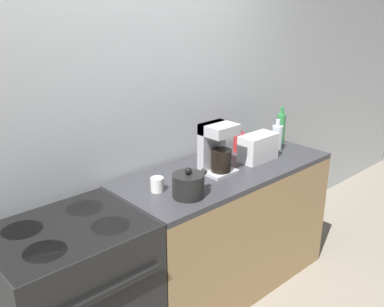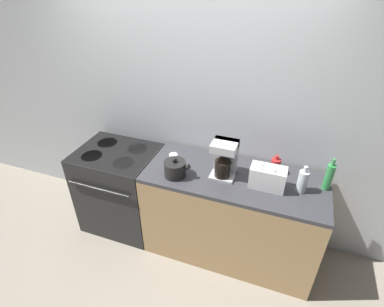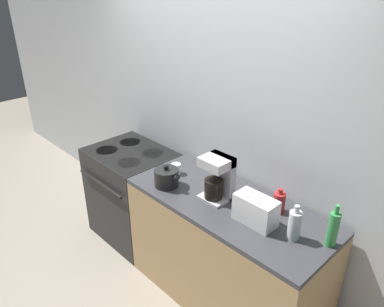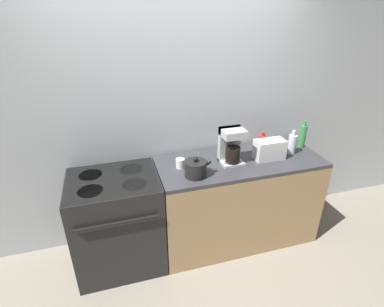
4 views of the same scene
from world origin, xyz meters
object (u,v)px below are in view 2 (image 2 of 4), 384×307
at_px(stove, 121,188).
at_px(kettle, 175,169).
at_px(bottle_red, 275,166).
at_px(bottle_green, 329,177).
at_px(cup_white, 174,158).
at_px(toaster, 268,177).
at_px(bottle_clear, 303,181).
at_px(coffee_maker, 224,158).

relative_size(stove, kettle, 3.88).
xyz_separation_m(kettle, bottle_red, (0.81, 0.33, 0.00)).
height_order(bottle_green, cup_white, bottle_green).
height_order(toaster, cup_white, toaster).
xyz_separation_m(stove, bottle_clear, (1.74, 0.01, 0.55)).
xyz_separation_m(toaster, bottle_clear, (0.27, 0.04, 0.01)).
height_order(kettle, bottle_green, bottle_green).
relative_size(stove, cup_white, 10.58).
bearing_deg(stove, coffee_maker, 0.71).
bearing_deg(toaster, stove, 178.78).
bearing_deg(toaster, cup_white, 175.57).
bearing_deg(bottle_red, kettle, -157.79).
bearing_deg(toaster, bottle_green, 17.54).
bearing_deg(kettle, bottle_clear, 8.28).
xyz_separation_m(bottle_green, cup_white, (-1.32, -0.08, -0.08)).
height_order(kettle, toaster, toaster).
relative_size(coffee_maker, bottle_clear, 1.38).
xyz_separation_m(bottle_green, bottle_clear, (-0.19, -0.11, -0.02)).
bearing_deg(bottle_green, cup_white, -176.55).
relative_size(stove, coffee_maker, 2.76).
xyz_separation_m(coffee_maker, bottle_green, (0.84, 0.10, -0.05)).
bearing_deg(kettle, stove, 168.38).
bearing_deg(cup_white, bottle_green, 3.45).
relative_size(toaster, coffee_maker, 0.85).
xyz_separation_m(stove, bottle_green, (1.93, 0.12, 0.57)).
distance_m(kettle, bottle_red, 0.87).
height_order(kettle, coffee_maker, coffee_maker).
xyz_separation_m(stove, toaster, (1.47, -0.03, 0.55)).
bearing_deg(coffee_maker, kettle, -157.93).
xyz_separation_m(kettle, bottle_clear, (1.04, 0.15, 0.03)).
relative_size(stove, bottle_green, 3.21).
relative_size(coffee_maker, cup_white, 3.83).
bearing_deg(cup_white, coffee_maker, -2.58).
xyz_separation_m(stove, kettle, (0.70, -0.14, 0.52)).
xyz_separation_m(coffee_maker, bottle_clear, (0.65, -0.01, -0.07)).
distance_m(kettle, bottle_green, 1.26).
bearing_deg(toaster, bottle_red, 79.84).
distance_m(toaster, bottle_green, 0.49).
bearing_deg(toaster, coffee_maker, 173.23).
distance_m(coffee_maker, bottle_green, 0.85).
bearing_deg(cup_white, toaster, -4.43).
xyz_separation_m(bottle_clear, bottle_red, (-0.23, 0.18, -0.03)).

